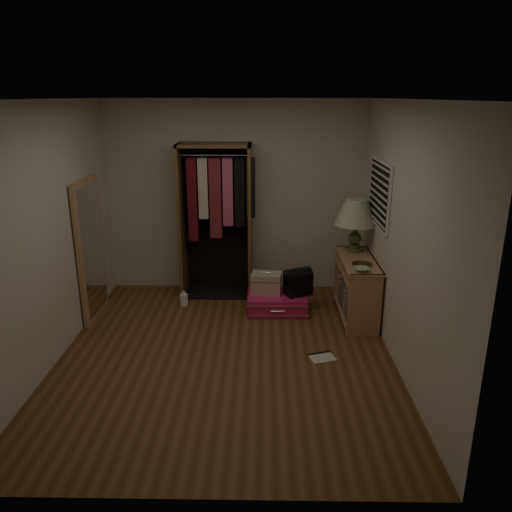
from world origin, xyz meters
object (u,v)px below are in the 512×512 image
(train_case, at_px, (266,283))
(table_lamp, at_px, (356,213))
(console_bookshelf, at_px, (356,286))
(open_wardrobe, at_px, (217,207))
(white_jug, at_px, (184,299))
(black_bag, at_px, (298,281))
(pink_suitcase, at_px, (277,303))
(floor_mirror, at_px, (91,250))

(train_case, distance_m, table_lamp, 1.42)
(console_bookshelf, bearing_deg, open_wardrobe, 157.44)
(console_bookshelf, xyz_separation_m, open_wardrobe, (-1.76, 0.73, 0.82))
(console_bookshelf, distance_m, white_jug, 2.23)
(train_case, relative_size, black_bag, 1.07)
(black_bag, distance_m, white_jug, 1.53)
(table_lamp, bearing_deg, console_bookshelf, -90.95)
(console_bookshelf, height_order, train_case, console_bookshelf)
(train_case, xyz_separation_m, table_lamp, (1.11, 0.15, 0.87))
(open_wardrobe, bearing_deg, black_bag, -31.11)
(console_bookshelf, xyz_separation_m, pink_suitcase, (-0.97, 0.10, -0.28))
(floor_mirror, relative_size, pink_suitcase, 2.21)
(floor_mirror, distance_m, train_case, 2.19)
(open_wardrobe, height_order, table_lamp, open_wardrobe)
(pink_suitcase, height_order, table_lamp, table_lamp)
(floor_mirror, xyz_separation_m, table_lamp, (3.24, 0.35, 0.39))
(console_bookshelf, distance_m, black_bag, 0.72)
(pink_suitcase, xyz_separation_m, table_lamp, (0.98, 0.21, 1.12))
(console_bookshelf, xyz_separation_m, black_bag, (-0.71, 0.10, 0.02))
(open_wardrobe, height_order, white_jug, open_wardrobe)
(open_wardrobe, bearing_deg, train_case, -40.96)
(console_bookshelf, relative_size, train_case, 2.75)
(table_lamp, xyz_separation_m, white_jug, (-2.19, -0.03, -1.16))
(console_bookshelf, height_order, table_lamp, table_lamp)
(black_bag, bearing_deg, table_lamp, -8.04)
(train_case, bearing_deg, white_jug, -179.66)
(pink_suitcase, bearing_deg, console_bookshelf, -6.82)
(black_bag, height_order, table_lamp, table_lamp)
(black_bag, xyz_separation_m, table_lamp, (0.72, 0.21, 0.82))
(table_lamp, bearing_deg, white_jug, -179.15)
(train_case, height_order, white_jug, train_case)
(open_wardrobe, bearing_deg, console_bookshelf, -22.56)
(train_case, height_order, table_lamp, table_lamp)
(floor_mirror, bearing_deg, white_jug, 16.68)
(white_jug, bearing_deg, black_bag, -6.94)
(black_bag, bearing_deg, console_bookshelf, -32.37)
(open_wardrobe, bearing_deg, pink_suitcase, -38.49)
(floor_mirror, height_order, table_lamp, floor_mirror)
(white_jug, bearing_deg, table_lamp, 0.85)
(pink_suitcase, distance_m, train_case, 0.29)
(floor_mirror, bearing_deg, open_wardrobe, 27.58)
(pink_suitcase, bearing_deg, table_lamp, 11.18)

